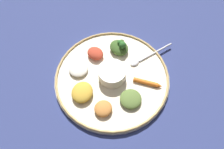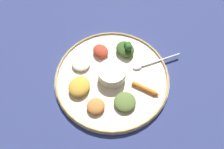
{
  "view_description": "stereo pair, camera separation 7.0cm",
  "coord_description": "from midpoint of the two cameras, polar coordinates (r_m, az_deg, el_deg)",
  "views": [
    {
      "loc": [
        -0.29,
        0.2,
        0.64
      ],
      "look_at": [
        0.0,
        0.0,
        0.03
      ],
      "focal_mm": 33.87,
      "sensor_mm": 36.0,
      "label": 1
    },
    {
      "loc": [
        -0.32,
        0.13,
        0.64
      ],
      "look_at": [
        0.0,
        0.0,
        0.03
      ],
      "focal_mm": 33.87,
      "sensor_mm": 36.0,
      "label": 2
    }
  ],
  "objects": [
    {
      "name": "mound_rice_white",
      "position": [
        0.73,
        -11.79,
        1.33
      ],
      "size": [
        0.08,
        0.08,
        0.02
      ],
      "primitive_type": "ellipsoid",
      "rotation": [
        0.0,
        0.0,
        1.35
      ],
      "color": "silver",
      "rests_on": "platter"
    },
    {
      "name": "spoon",
      "position": [
        0.75,
        6.37,
        4.28
      ],
      "size": [
        0.03,
        0.18,
        0.01
      ],
      "color": "silver",
      "rests_on": "platter"
    },
    {
      "name": "mound_lentil_yellow",
      "position": [
        0.69,
        -11.15,
        -4.73
      ],
      "size": [
        0.1,
        0.1,
        0.03
      ],
      "primitive_type": "ellipsoid",
      "rotation": [
        0.0,
        0.0,
        5.5
      ],
      "color": "gold",
      "rests_on": "platter"
    },
    {
      "name": "mound_berbere_red",
      "position": [
        0.75,
        -6.94,
        5.6
      ],
      "size": [
        0.07,
        0.06,
        0.03
      ],
      "primitive_type": "ellipsoid",
      "rotation": [
        0.0,
        0.0,
        3.42
      ],
      "color": "#B73D28",
      "rests_on": "platter"
    },
    {
      "name": "platter",
      "position": [
        0.72,
        -2.78,
        -1.11
      ],
      "size": [
        0.39,
        0.39,
        0.01
      ],
      "primitive_type": "cylinder",
      "color": "beige",
      "rests_on": "ground_plane"
    },
    {
      "name": "platter_rim",
      "position": [
        0.71,
        -2.81,
        -0.73
      ],
      "size": [
        0.38,
        0.38,
        0.01
      ],
      "primitive_type": "torus",
      "color": "tan",
      "rests_on": "platter"
    },
    {
      "name": "greens_pile",
      "position": [
        0.76,
        -0.6,
        7.24
      ],
      "size": [
        0.08,
        0.07,
        0.05
      ],
      "color": "#385623",
      "rests_on": "platter"
    },
    {
      "name": "ground_plane",
      "position": [
        0.73,
        -2.75,
        -1.38
      ],
      "size": [
        2.4,
        2.4,
        0.0
      ],
      "primitive_type": "plane",
      "color": "navy"
    },
    {
      "name": "center_bowl",
      "position": [
        0.69,
        -2.88,
        0.08
      ],
      "size": [
        0.09,
        0.09,
        0.04
      ],
      "color": "silver",
      "rests_on": "platter"
    },
    {
      "name": "mound_squash",
      "position": [
        0.66,
        -5.47,
        -9.43
      ],
      "size": [
        0.06,
        0.06,
        0.02
      ],
      "primitive_type": "ellipsoid",
      "rotation": [
        0.0,
        0.0,
        1.66
      ],
      "color": "#C67A38",
      "rests_on": "platter"
    },
    {
      "name": "mound_collards",
      "position": [
        0.67,
        1.8,
        -7.05
      ],
      "size": [
        0.08,
        0.08,
        0.02
      ],
      "primitive_type": "ellipsoid",
      "rotation": [
        0.0,
        0.0,
        1.77
      ],
      "color": "#567033",
      "rests_on": "platter"
    },
    {
      "name": "carrot_near_spoon",
      "position": [
        0.7,
        6.73,
        -2.47
      ],
      "size": [
        0.08,
        0.07,
        0.01
      ],
      "color": "orange",
      "rests_on": "platter"
    }
  ]
}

